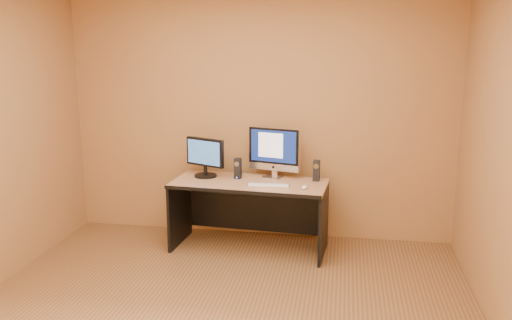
{
  "coord_description": "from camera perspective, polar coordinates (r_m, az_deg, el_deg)",
  "views": [
    {
      "loc": [
        0.87,
        -3.49,
        2.06
      ],
      "look_at": [
        0.06,
        1.43,
        0.94
      ],
      "focal_mm": 38.0,
      "sensor_mm": 36.0,
      "label": 1
    }
  ],
  "objects": [
    {
      "name": "desk",
      "position": [
        5.38,
        -0.71,
        -5.89
      ],
      "size": [
        1.54,
        0.76,
        0.69
      ],
      "primitive_type": null,
      "rotation": [
        0.0,
        0.0,
        -0.07
      ],
      "color": "tan",
      "rests_on": "ground"
    },
    {
      "name": "second_monitor",
      "position": [
        5.46,
        -5.37,
        0.25
      ],
      "size": [
        0.5,
        0.39,
        0.39
      ],
      "primitive_type": null,
      "rotation": [
        0.0,
        0.0,
        -0.42
      ],
      "color": "black",
      "rests_on": "desk"
    },
    {
      "name": "keyboard",
      "position": [
        5.12,
        1.28,
        -2.7
      ],
      "size": [
        0.41,
        0.12,
        0.02
      ],
      "primitive_type": "cube",
      "rotation": [
        0.0,
        0.0,
        0.04
      ],
      "color": "silver",
      "rests_on": "desk"
    },
    {
      "name": "cable_b",
      "position": [
        5.53,
        1.39,
        -1.59
      ],
      "size": [
        0.11,
        0.13,
        0.01
      ],
      "primitive_type": "cylinder",
      "rotation": [
        1.57,
        0.0,
        -0.7
      ],
      "color": "black",
      "rests_on": "desk"
    },
    {
      "name": "speaker_right",
      "position": [
        5.33,
        6.38,
        -1.11
      ],
      "size": [
        0.07,
        0.07,
        0.21
      ],
      "primitive_type": null,
      "rotation": [
        0.0,
        0.0,
        -0.08
      ],
      "color": "black",
      "rests_on": "desk"
    },
    {
      "name": "imac",
      "position": [
        5.39,
        1.81,
        0.8
      ],
      "size": [
        0.56,
        0.32,
        0.51
      ],
      "primitive_type": null,
      "rotation": [
        0.0,
        0.0,
        -0.24
      ],
      "color": "silver",
      "rests_on": "desk"
    },
    {
      "name": "mouse",
      "position": [
        5.05,
        5.13,
        -2.86
      ],
      "size": [
        0.07,
        0.1,
        0.03
      ],
      "primitive_type": "ellipsoid",
      "rotation": [
        0.0,
        0.0,
        -0.18
      ],
      "color": "white",
      "rests_on": "desk"
    },
    {
      "name": "speaker_left",
      "position": [
        5.39,
        -1.93,
        -0.89
      ],
      "size": [
        0.07,
        0.07,
        0.21
      ],
      "primitive_type": null,
      "rotation": [
        0.0,
        0.0,
        -0.13
      ],
      "color": "black",
      "rests_on": "desk"
    },
    {
      "name": "cable_a",
      "position": [
        5.51,
        2.63,
        -1.65
      ],
      "size": [
        0.03,
        0.21,
        0.01
      ],
      "primitive_type": "cylinder",
      "rotation": [
        1.57,
        0.0,
        0.1
      ],
      "color": "black",
      "rests_on": "desk"
    },
    {
      "name": "walls",
      "position": [
        3.68,
        -4.56,
        0.72
      ],
      "size": [
        4.0,
        4.0,
        2.6
      ],
      "primitive_type": null,
      "color": "olive",
      "rests_on": "ground"
    }
  ]
}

